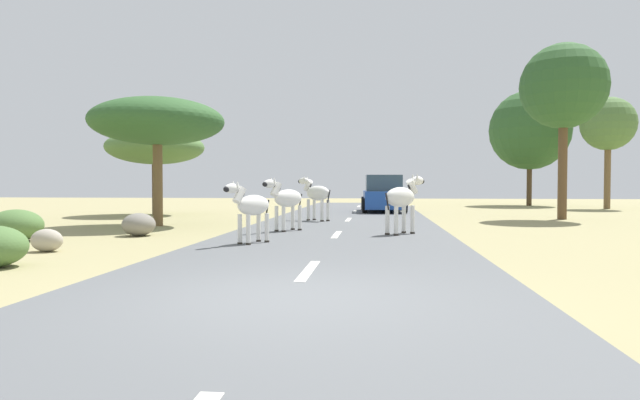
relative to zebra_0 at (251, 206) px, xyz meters
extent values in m
plane|color=#998E60|center=(1.70, -5.67, -0.89)|extent=(90.00, 90.00, 0.00)
cube|color=#56595B|center=(1.75, -5.67, -0.86)|extent=(6.00, 64.00, 0.05)
cube|color=silver|center=(1.75, -3.67, -0.84)|extent=(0.16, 2.00, 0.01)
cube|color=silver|center=(1.75, 2.33, -0.84)|extent=(0.16, 2.00, 0.01)
cube|color=silver|center=(1.75, 8.33, -0.84)|extent=(0.16, 2.00, 0.01)
cube|color=silver|center=(1.75, 14.33, -0.84)|extent=(0.16, 2.00, 0.01)
cube|color=silver|center=(1.75, 20.33, -0.84)|extent=(0.16, 2.00, 0.01)
ellipsoid|color=silver|center=(0.04, 0.07, 0.02)|extent=(0.80, 1.04, 0.46)
cylinder|color=silver|center=(-0.22, -0.15, -0.51)|extent=(0.13, 0.13, 0.66)
cylinder|color=#28231E|center=(-0.22, -0.15, -0.82)|extent=(0.15, 0.15, 0.04)
cylinder|color=silver|center=(0.00, -0.27, -0.51)|extent=(0.13, 0.13, 0.66)
cylinder|color=#28231E|center=(0.00, -0.27, -0.82)|extent=(0.15, 0.15, 0.04)
cylinder|color=silver|center=(0.08, 0.41, -0.51)|extent=(0.13, 0.13, 0.66)
cylinder|color=#28231E|center=(0.08, 0.41, -0.82)|extent=(0.15, 0.15, 0.04)
cylinder|color=silver|center=(0.30, 0.29, -0.51)|extent=(0.13, 0.13, 0.66)
cylinder|color=#28231E|center=(0.30, 0.29, -0.82)|extent=(0.15, 0.15, 0.04)
cylinder|color=silver|center=(-0.18, -0.34, 0.26)|extent=(0.32, 0.39, 0.39)
cube|color=black|center=(-0.18, -0.34, 0.33)|extent=(0.18, 0.30, 0.27)
ellipsoid|color=silver|center=(-0.29, -0.54, 0.40)|extent=(0.36, 0.46, 0.21)
ellipsoid|color=black|center=(-0.37, -0.69, 0.38)|extent=(0.18, 0.19, 0.13)
cone|color=silver|center=(-0.29, -0.42, 0.51)|extent=(0.11, 0.11, 0.12)
cone|color=silver|center=(-0.18, -0.47, 0.51)|extent=(0.11, 0.11, 0.12)
cylinder|color=black|center=(0.27, 0.50, -0.07)|extent=(0.10, 0.14, 0.39)
ellipsoid|color=silver|center=(0.30, 3.33, 0.09)|extent=(0.92, 1.11, 0.50)
cylinder|color=silver|center=(0.00, 3.11, -0.48)|extent=(0.15, 0.15, 0.72)
cylinder|color=#28231E|center=(0.00, 3.11, -0.81)|extent=(0.17, 0.17, 0.05)
cylinder|color=silver|center=(0.23, 2.97, -0.48)|extent=(0.15, 0.15, 0.72)
cylinder|color=#28231E|center=(0.23, 2.97, -0.81)|extent=(0.17, 0.17, 0.05)
cylinder|color=silver|center=(0.38, 3.69, -0.48)|extent=(0.15, 0.15, 0.72)
cylinder|color=#28231E|center=(0.38, 3.69, -0.81)|extent=(0.17, 0.17, 0.05)
cylinder|color=silver|center=(0.60, 3.55, -0.48)|extent=(0.15, 0.15, 0.72)
cylinder|color=#28231E|center=(0.60, 3.55, -0.81)|extent=(0.17, 0.17, 0.05)
cylinder|color=silver|center=(0.03, 2.91, 0.34)|extent=(0.36, 0.42, 0.42)
cube|color=black|center=(0.03, 2.91, 0.43)|extent=(0.22, 0.31, 0.29)
ellipsoid|color=silver|center=(-0.10, 2.70, 0.50)|extent=(0.41, 0.49, 0.23)
ellipsoid|color=black|center=(-0.20, 2.55, 0.48)|extent=(0.20, 0.21, 0.14)
cone|color=silver|center=(-0.10, 2.83, 0.62)|extent=(0.12, 0.12, 0.13)
cone|color=silver|center=(0.02, 2.76, 0.62)|extent=(0.12, 0.12, 0.13)
cylinder|color=black|center=(0.59, 3.77, -0.01)|extent=(0.11, 0.15, 0.43)
ellipsoid|color=silver|center=(0.70, 7.60, 0.16)|extent=(1.14, 1.09, 0.53)
cylinder|color=silver|center=(0.52, 7.95, -0.45)|extent=(0.16, 0.16, 0.77)
cylinder|color=#28231E|center=(0.52, 7.95, -0.81)|extent=(0.18, 0.18, 0.05)
cylinder|color=silver|center=(0.33, 7.74, -0.45)|extent=(0.16, 0.16, 0.77)
cylinder|color=#28231E|center=(0.33, 7.74, -0.81)|extent=(0.18, 0.18, 0.05)
cylinder|color=silver|center=(1.07, 7.46, -0.45)|extent=(0.16, 0.16, 0.77)
cylinder|color=#28231E|center=(1.07, 7.46, -0.81)|extent=(0.18, 0.18, 0.05)
cylinder|color=silver|center=(0.88, 7.25, -0.45)|extent=(0.16, 0.16, 0.77)
cylinder|color=#28231E|center=(0.88, 7.25, -0.81)|extent=(0.18, 0.18, 0.05)
cylinder|color=silver|center=(0.30, 7.96, 0.43)|extent=(0.44, 0.42, 0.45)
cube|color=black|center=(0.30, 7.96, 0.52)|extent=(0.30, 0.28, 0.31)
ellipsoid|color=silver|center=(0.10, 8.14, 0.60)|extent=(0.50, 0.48, 0.25)
ellipsoid|color=black|center=(-0.05, 8.27, 0.58)|extent=(0.22, 0.22, 0.15)
cone|color=silver|center=(0.24, 8.11, 0.72)|extent=(0.13, 0.13, 0.14)
cone|color=silver|center=(0.14, 8.00, 0.72)|extent=(0.13, 0.13, 0.14)
cylinder|color=black|center=(1.12, 7.22, 0.05)|extent=(0.15, 0.14, 0.46)
ellipsoid|color=silver|center=(3.41, 2.60, 0.15)|extent=(1.04, 1.15, 0.53)
cylinder|color=silver|center=(3.75, 2.80, -0.46)|extent=(0.16, 0.16, 0.76)
cylinder|color=#28231E|center=(3.75, 2.80, -0.81)|extent=(0.18, 0.18, 0.05)
cylinder|color=silver|center=(3.53, 2.97, -0.46)|extent=(0.16, 0.16, 0.76)
cylinder|color=#28231E|center=(3.53, 2.97, -0.81)|extent=(0.18, 0.18, 0.05)
cylinder|color=silver|center=(3.29, 2.23, -0.46)|extent=(0.16, 0.16, 0.76)
cylinder|color=#28231E|center=(3.29, 2.23, -0.81)|extent=(0.18, 0.18, 0.05)
cylinder|color=silver|center=(3.07, 2.40, -0.46)|extent=(0.16, 0.16, 0.76)
cylinder|color=#28231E|center=(3.07, 2.40, -0.81)|extent=(0.18, 0.18, 0.05)
cylinder|color=silver|center=(3.74, 3.02, 0.42)|extent=(0.41, 0.44, 0.45)
cube|color=black|center=(3.74, 3.02, 0.51)|extent=(0.26, 0.31, 0.31)
ellipsoid|color=silver|center=(3.91, 3.22, 0.58)|extent=(0.46, 0.51, 0.24)
ellipsoid|color=black|center=(4.03, 3.38, 0.56)|extent=(0.22, 0.22, 0.15)
cone|color=silver|center=(3.89, 3.08, 0.70)|extent=(0.13, 0.13, 0.14)
cone|color=silver|center=(3.78, 3.17, 0.70)|extent=(0.13, 0.13, 0.14)
cylinder|color=black|center=(3.06, 2.17, 0.04)|extent=(0.13, 0.15, 0.45)
cube|color=#1E479E|center=(3.09, 14.37, -0.26)|extent=(1.98, 4.27, 0.80)
cube|color=#334751|center=(3.10, 14.17, 0.52)|extent=(1.73, 2.27, 0.76)
cube|color=black|center=(3.00, 16.53, -0.53)|extent=(1.72, 0.23, 0.24)
cylinder|color=black|center=(3.94, 15.76, -0.50)|extent=(0.25, 0.69, 0.68)
cylinder|color=black|center=(2.14, 15.68, -0.50)|extent=(0.25, 0.69, 0.68)
cylinder|color=black|center=(4.05, 13.06, -0.50)|extent=(0.25, 0.69, 0.68)
cylinder|color=black|center=(2.25, 12.98, -0.50)|extent=(0.25, 0.69, 0.68)
cylinder|color=#4C3823|center=(-6.93, 11.38, 0.23)|extent=(0.30, 0.30, 2.24)
ellipsoid|color=#4C7038|center=(-6.93, 11.38, 2.10)|extent=(4.27, 4.27, 1.49)
cylinder|color=#4C3823|center=(12.33, 23.74, 0.49)|extent=(0.31, 0.31, 2.75)
sphere|color=#2D5628|center=(12.33, 23.74, 3.85)|extent=(4.98, 4.98, 4.98)
cylinder|color=brown|center=(-4.35, 5.36, 0.44)|extent=(0.31, 0.31, 2.66)
ellipsoid|color=#2D5628|center=(-4.35, 5.36, 2.53)|extent=(4.35, 4.35, 1.52)
cylinder|color=brown|center=(9.95, 10.14, 1.03)|extent=(0.34, 0.34, 3.84)
sphere|color=#2D5628|center=(9.95, 10.14, 4.26)|extent=(3.28, 3.28, 3.28)
cylinder|color=brown|center=(15.33, 19.51, 0.86)|extent=(0.33, 0.33, 3.49)
sphere|color=#4C7038|center=(15.33, 19.51, 3.76)|extent=(2.90, 2.90, 2.90)
ellipsoid|color=#4C7038|center=(-5.86, 0.35, -0.50)|extent=(1.28, 1.16, 0.77)
ellipsoid|color=gray|center=(-3.49, 1.96, -0.58)|extent=(0.87, 0.87, 0.61)
ellipsoid|color=#A89E8C|center=(-3.91, -1.49, -0.66)|extent=(0.65, 0.48, 0.47)
camera|label=1|loc=(2.80, -12.08, 0.51)|focal=30.98mm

